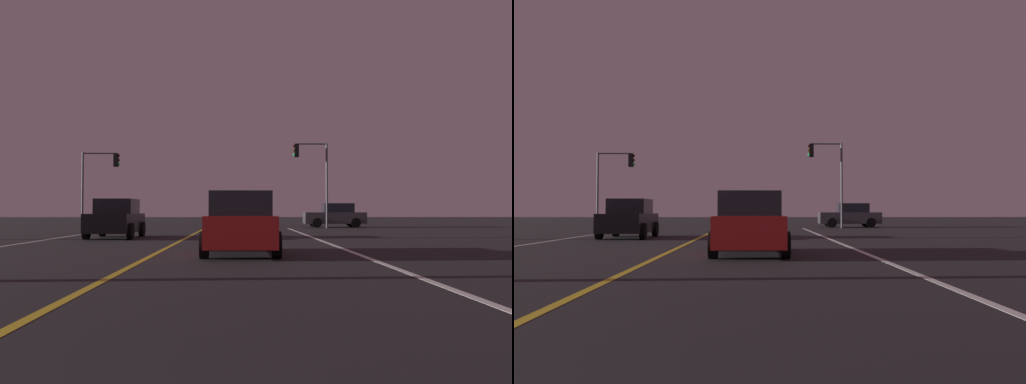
{
  "view_description": "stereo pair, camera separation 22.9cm",
  "coord_description": "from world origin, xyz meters",
  "views": [
    {
      "loc": [
        2.33,
        -0.3,
        1.2
      ],
      "look_at": [
        3.22,
        30.6,
        2.22
      ],
      "focal_mm": 39.17,
      "sensor_mm": 36.0,
      "label": 1
    },
    {
      "loc": [
        2.56,
        -0.3,
        1.2
      ],
      "look_at": [
        3.22,
        30.6,
        2.22
      ],
      "focal_mm": 39.17,
      "sensor_mm": 36.0,
      "label": 2
    }
  ],
  "objects": [
    {
      "name": "traffic_light_near_right",
      "position": [
        7.17,
        37.31,
        4.22
      ],
      "size": [
        2.37,
        0.36,
        5.76
      ],
      "rotation": [
        0.0,
        0.0,
        3.14
      ],
      "color": "#4C4C51",
      "rests_on": "ground"
    },
    {
      "name": "car_oncoming",
      "position": [
        -3.07,
        24.19,
        0.82
      ],
      "size": [
        2.02,
        4.3,
        1.7
      ],
      "rotation": [
        0.0,
        0.0,
        -1.57
      ],
      "color": "black",
      "rests_on": "ground"
    },
    {
      "name": "car_crossing_side",
      "position": [
        9.08,
        39.14,
        0.82
      ],
      "size": [
        4.3,
        2.02,
        1.7
      ],
      "rotation": [
        0.0,
        0.0,
        3.14
      ],
      "color": "black",
      "rests_on": "ground"
    },
    {
      "name": "traffic_light_near_left",
      "position": [
        -7.02,
        37.31,
        3.76
      ],
      "size": [
        2.54,
        0.36,
        5.08
      ],
      "color": "#4C4C51",
      "rests_on": "ground"
    },
    {
      "name": "lane_edge_right",
      "position": [
        5.55,
        15.4,
        0.0
      ],
      "size": [
        0.16,
        42.81,
        0.01
      ],
      "primitive_type": "cube",
      "color": "silver",
      "rests_on": "ground"
    },
    {
      "name": "lane_center_divider",
      "position": [
        0.0,
        15.4,
        0.0
      ],
      "size": [
        0.16,
        42.81,
        0.01
      ],
      "primitive_type": "cube",
      "color": "gold",
      "rests_on": "ground"
    },
    {
      "name": "car_lead_same_lane",
      "position": [
        2.35,
        14.85,
        0.82
      ],
      "size": [
        2.02,
        4.3,
        1.7
      ],
      "rotation": [
        0.0,
        0.0,
        1.57
      ],
      "color": "black",
      "rests_on": "ground"
    }
  ]
}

